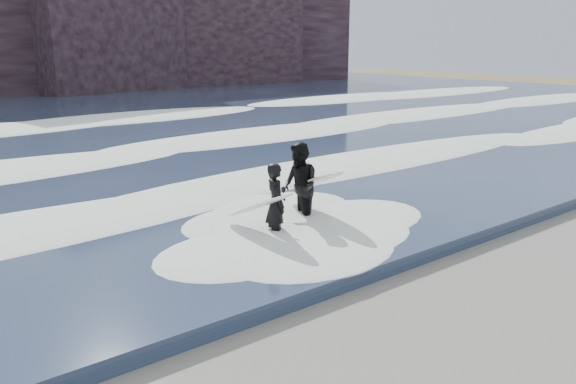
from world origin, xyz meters
The scene contains 6 objects.
sea centered at (0.00, 29.00, 0.15)m, with size 90.00×52.00×0.30m, color #263451.
foam_near centered at (0.00, 9.00, 0.40)m, with size 60.00×3.20×0.20m, color white.
foam_mid centered at (0.00, 16.00, 0.42)m, with size 60.00×4.00×0.24m, color white.
foam_far centered at (0.00, 25.00, 0.45)m, with size 60.00×4.80×0.30m, color white.
surfer_left centered at (-1.61, 5.67, 0.87)m, with size 1.12×1.93×1.73m.
surfer_right centered at (-0.50, 6.12, 1.00)m, with size 1.36×2.23×1.98m.
Camera 1 is at (-8.16, -3.25, 4.09)m, focal length 35.00 mm.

